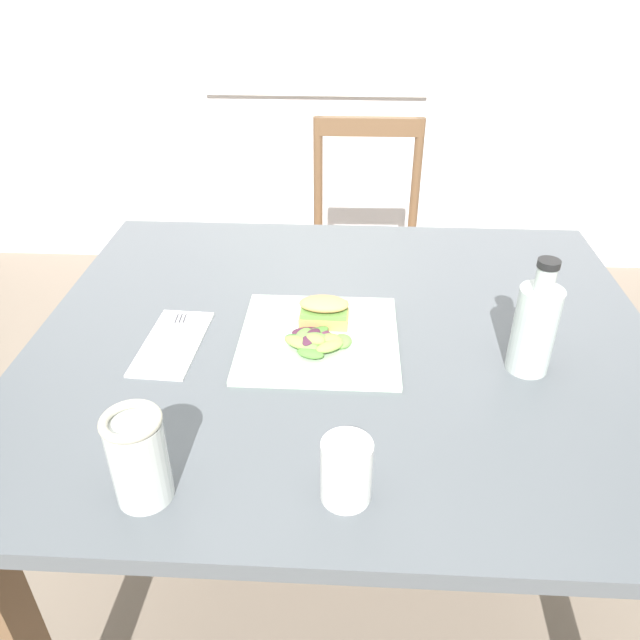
{
  "coord_description": "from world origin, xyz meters",
  "views": [
    {
      "loc": [
        0.1,
        -1.04,
        1.39
      ],
      "look_at": [
        0.05,
        -0.05,
        0.76
      ],
      "focal_mm": 34.48,
      "sensor_mm": 36.0,
      "label": 1
    }
  ],
  "objects_px": {
    "mason_jar_iced_tea": "(139,461)",
    "plate_lunch": "(319,338)",
    "sandwich_half_front": "(324,311)",
    "cup_extra_side": "(346,471)",
    "dining_table": "(343,383)",
    "bottle_cold_brew": "(534,332)",
    "chair_wooden_far": "(365,252)",
    "fork_on_napkin": "(174,336)"
  },
  "relations": [
    {
      "from": "dining_table",
      "to": "chair_wooden_far",
      "type": "xyz_separation_m",
      "value": [
        0.06,
        0.96,
        -0.17
      ]
    },
    {
      "from": "chair_wooden_far",
      "to": "sandwich_half_front",
      "type": "xyz_separation_m",
      "value": [
        -0.1,
        -0.93,
        0.33
      ]
    },
    {
      "from": "dining_table",
      "to": "fork_on_napkin",
      "type": "bearing_deg",
      "value": -174.42
    },
    {
      "from": "fork_on_napkin",
      "to": "mason_jar_iced_tea",
      "type": "height_order",
      "value": "mason_jar_iced_tea"
    },
    {
      "from": "dining_table",
      "to": "cup_extra_side",
      "type": "relative_size",
      "value": 12.38
    },
    {
      "from": "plate_lunch",
      "to": "fork_on_napkin",
      "type": "distance_m",
      "value": 0.27
    },
    {
      "from": "fork_on_napkin",
      "to": "bottle_cold_brew",
      "type": "relative_size",
      "value": 0.88
    },
    {
      "from": "chair_wooden_far",
      "to": "plate_lunch",
      "type": "height_order",
      "value": "chair_wooden_far"
    },
    {
      "from": "sandwich_half_front",
      "to": "fork_on_napkin",
      "type": "relative_size",
      "value": 0.52
    },
    {
      "from": "mason_jar_iced_tea",
      "to": "plate_lunch",
      "type": "bearing_deg",
      "value": 60.79
    },
    {
      "from": "bottle_cold_brew",
      "to": "mason_jar_iced_tea",
      "type": "height_order",
      "value": "bottle_cold_brew"
    },
    {
      "from": "dining_table",
      "to": "fork_on_napkin",
      "type": "height_order",
      "value": "fork_on_napkin"
    },
    {
      "from": "mason_jar_iced_tea",
      "to": "bottle_cold_brew",
      "type": "bearing_deg",
      "value": 28.69
    },
    {
      "from": "sandwich_half_front",
      "to": "bottle_cold_brew",
      "type": "relative_size",
      "value": 0.45
    },
    {
      "from": "sandwich_half_front",
      "to": "cup_extra_side",
      "type": "xyz_separation_m",
      "value": [
        0.05,
        -0.42,
        0.01
      ]
    },
    {
      "from": "chair_wooden_far",
      "to": "mason_jar_iced_tea",
      "type": "distance_m",
      "value": 1.44
    },
    {
      "from": "sandwich_half_front",
      "to": "mason_jar_iced_tea",
      "type": "relative_size",
      "value": 0.69
    },
    {
      "from": "bottle_cold_brew",
      "to": "mason_jar_iced_tea",
      "type": "bearing_deg",
      "value": -151.31
    },
    {
      "from": "mason_jar_iced_tea",
      "to": "chair_wooden_far",
      "type": "bearing_deg",
      "value": 76.68
    },
    {
      "from": "sandwich_half_front",
      "to": "fork_on_napkin",
      "type": "distance_m",
      "value": 0.29
    },
    {
      "from": "dining_table",
      "to": "mason_jar_iced_tea",
      "type": "relative_size",
      "value": 8.51
    },
    {
      "from": "plate_lunch",
      "to": "sandwich_half_front",
      "type": "relative_size",
      "value": 3.07
    },
    {
      "from": "dining_table",
      "to": "cup_extra_side",
      "type": "bearing_deg",
      "value": -88.76
    },
    {
      "from": "chair_wooden_far",
      "to": "bottle_cold_brew",
      "type": "relative_size",
      "value": 4.12
    },
    {
      "from": "plate_lunch",
      "to": "cup_extra_side",
      "type": "relative_size",
      "value": 3.08
    },
    {
      "from": "sandwich_half_front",
      "to": "bottle_cold_brew",
      "type": "bearing_deg",
      "value": -16.98
    },
    {
      "from": "fork_on_napkin",
      "to": "cup_extra_side",
      "type": "relative_size",
      "value": 1.94
    },
    {
      "from": "plate_lunch",
      "to": "fork_on_napkin",
      "type": "relative_size",
      "value": 1.58
    },
    {
      "from": "plate_lunch",
      "to": "dining_table",
      "type": "bearing_deg",
      "value": 25.88
    },
    {
      "from": "chair_wooden_far",
      "to": "bottle_cold_brew",
      "type": "distance_m",
      "value": 1.14
    },
    {
      "from": "plate_lunch",
      "to": "sandwich_half_front",
      "type": "height_order",
      "value": "sandwich_half_front"
    },
    {
      "from": "dining_table",
      "to": "bottle_cold_brew",
      "type": "height_order",
      "value": "bottle_cold_brew"
    },
    {
      "from": "mason_jar_iced_tea",
      "to": "fork_on_napkin",
      "type": "bearing_deg",
      "value": 98.65
    },
    {
      "from": "sandwich_half_front",
      "to": "bottle_cold_brew",
      "type": "distance_m",
      "value": 0.38
    },
    {
      "from": "cup_extra_side",
      "to": "chair_wooden_far",
      "type": "bearing_deg",
      "value": 87.83
    },
    {
      "from": "chair_wooden_far",
      "to": "cup_extra_side",
      "type": "bearing_deg",
      "value": -92.17
    },
    {
      "from": "sandwich_half_front",
      "to": "cup_extra_side",
      "type": "height_order",
      "value": "cup_extra_side"
    },
    {
      "from": "dining_table",
      "to": "plate_lunch",
      "type": "bearing_deg",
      "value": -154.12
    },
    {
      "from": "dining_table",
      "to": "mason_jar_iced_tea",
      "type": "height_order",
      "value": "mason_jar_iced_tea"
    },
    {
      "from": "sandwich_half_front",
      "to": "cup_extra_side",
      "type": "bearing_deg",
      "value": -83.28
    },
    {
      "from": "cup_extra_side",
      "to": "bottle_cold_brew",
      "type": "bearing_deg",
      "value": 44.57
    },
    {
      "from": "plate_lunch",
      "to": "mason_jar_iced_tea",
      "type": "xyz_separation_m",
      "value": [
        -0.21,
        -0.38,
        0.06
      ]
    }
  ]
}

